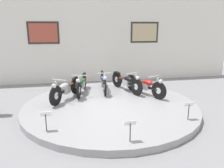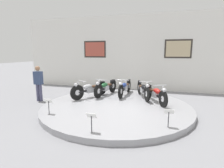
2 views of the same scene
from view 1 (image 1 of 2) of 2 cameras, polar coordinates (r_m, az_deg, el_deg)
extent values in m
plane|color=gray|center=(7.29, -0.40, -6.50)|extent=(60.00, 60.00, 0.00)
cylinder|color=#99999E|center=(7.25, -0.40, -5.83)|extent=(5.64, 5.64, 0.18)
cube|color=white|center=(10.74, -4.24, 12.11)|extent=(14.00, 0.20, 4.30)
cube|color=#2D2823|center=(10.62, -17.49, 12.62)|extent=(1.40, 0.02, 1.00)
cube|color=#B24C3D|center=(10.62, -17.49, 12.62)|extent=(1.24, 0.02, 0.84)
cube|color=#2D2823|center=(11.15, 8.50, 13.20)|extent=(1.40, 0.02, 1.00)
cube|color=#C6B289|center=(11.14, 8.50, 13.19)|extent=(1.24, 0.02, 0.84)
cylinder|color=black|center=(7.18, -14.50, -2.99)|extent=(0.37, 0.60, 0.66)
cylinder|color=silver|center=(7.18, -14.50, -2.99)|extent=(0.17, 0.23, 0.23)
cylinder|color=black|center=(8.29, -9.47, -0.33)|extent=(0.37, 0.60, 0.66)
cylinder|color=silver|center=(8.29, -9.47, -0.33)|extent=(0.17, 0.23, 0.23)
cube|color=black|center=(7.73, -11.80, -1.57)|extent=(0.67, 1.12, 0.07)
cube|color=silver|center=(7.69, -11.96, -1.50)|extent=(0.33, 0.38, 0.24)
ellipsoid|color=#B2B5BA|center=(7.56, -12.40, -0.54)|extent=(0.43, 0.53, 0.20)
cube|color=#472D1E|center=(7.87, -11.05, -0.16)|extent=(0.33, 0.38, 0.07)
cube|color=black|center=(8.23, -9.55, 1.55)|extent=(0.26, 0.36, 0.06)
cylinder|color=silver|center=(7.24, -13.97, -1.15)|extent=(0.16, 0.24, 0.54)
cylinder|color=silver|center=(7.27, -13.64, 1.04)|extent=(0.49, 0.29, 0.03)
sphere|color=silver|center=(7.04, -14.94, -0.49)|extent=(0.15, 0.15, 0.15)
cylinder|color=black|center=(7.67, -8.69, -1.55)|extent=(0.19, 0.65, 0.65)
cylinder|color=silver|center=(7.67, -8.69, -1.55)|extent=(0.11, 0.24, 0.23)
cylinder|color=black|center=(8.96, -7.22, 0.88)|extent=(0.19, 0.65, 0.65)
cylinder|color=silver|center=(8.96, -7.22, 0.88)|extent=(0.11, 0.24, 0.23)
cube|color=black|center=(8.31, -7.90, -0.24)|extent=(0.32, 1.23, 0.07)
cube|color=silver|center=(8.27, -7.95, -0.18)|extent=(0.26, 0.35, 0.24)
ellipsoid|color=#1E562D|center=(8.13, -8.10, 0.73)|extent=(0.31, 0.52, 0.20)
cube|color=#472D1E|center=(8.49, -7.70, 1.06)|extent=(0.26, 0.35, 0.07)
cube|color=black|center=(8.90, -7.28, 2.62)|extent=(0.17, 0.37, 0.06)
cylinder|color=silver|center=(7.76, -8.56, 0.18)|extent=(0.09, 0.25, 0.54)
cylinder|color=silver|center=(7.80, -8.50, 2.23)|extent=(0.54, 0.14, 0.03)
sphere|color=silver|center=(7.53, -8.87, 0.81)|extent=(0.15, 0.15, 0.15)
cylinder|color=black|center=(7.96, -1.85, -0.78)|extent=(0.10, 0.66, 0.66)
cylinder|color=silver|center=(7.96, -1.85, -0.78)|extent=(0.08, 0.23, 0.23)
cylinder|color=black|center=(9.26, -2.59, 1.45)|extent=(0.10, 0.66, 0.66)
cylinder|color=silver|center=(9.26, -2.59, 1.45)|extent=(0.08, 0.23, 0.23)
cube|color=black|center=(8.61, -2.25, 0.42)|extent=(0.15, 1.24, 0.07)
cube|color=silver|center=(8.57, -2.23, 0.49)|extent=(0.22, 0.33, 0.24)
ellipsoid|color=navy|center=(8.43, -2.18, 1.37)|extent=(0.25, 0.49, 0.20)
cube|color=#472D1E|center=(8.79, -2.37, 1.66)|extent=(0.22, 0.33, 0.07)
cube|color=black|center=(9.20, -2.61, 3.14)|extent=(0.12, 0.37, 0.06)
cylinder|color=silver|center=(8.05, -1.96, 0.88)|extent=(0.06, 0.25, 0.54)
cylinder|color=silver|center=(8.10, -2.04, 2.85)|extent=(0.54, 0.07, 0.03)
sphere|color=silver|center=(7.82, -1.83, 1.51)|extent=(0.15, 0.15, 0.15)
cylinder|color=black|center=(8.03, 6.40, -0.70)|extent=(0.28, 0.64, 0.66)
cylinder|color=silver|center=(8.03, 6.40, -0.70)|extent=(0.14, 0.24, 0.23)
cylinder|color=black|center=(9.10, 1.30, 1.25)|extent=(0.28, 0.64, 0.66)
cylinder|color=silver|center=(9.10, 1.30, 1.25)|extent=(0.14, 0.24, 0.23)
cube|color=black|center=(8.55, 3.69, 0.33)|extent=(0.49, 1.19, 0.07)
cube|color=silver|center=(8.52, 3.85, 0.41)|extent=(0.30, 0.37, 0.24)
ellipsoid|color=black|center=(8.40, 4.25, 1.32)|extent=(0.37, 0.53, 0.20)
cube|color=#472D1E|center=(8.70, 2.89, 1.54)|extent=(0.30, 0.37, 0.07)
cube|color=black|center=(9.04, 1.31, 2.98)|extent=(0.22, 0.37, 0.06)
cylinder|color=silver|center=(8.09, 5.81, 0.90)|extent=(0.13, 0.25, 0.54)
cylinder|color=silver|center=(8.12, 5.41, 2.84)|extent=(0.52, 0.22, 0.03)
sphere|color=silver|center=(7.90, 6.73, 1.58)|extent=(0.15, 0.15, 0.15)
cylinder|color=black|center=(7.72, 12.12, -1.69)|extent=(0.34, 0.59, 0.63)
cylinder|color=silver|center=(7.72, 12.12, -1.69)|extent=(0.16, 0.23, 0.22)
cylinder|color=black|center=(8.62, 5.29, 0.30)|extent=(0.34, 0.59, 0.63)
cylinder|color=silver|center=(8.62, 5.29, 0.30)|extent=(0.16, 0.23, 0.22)
cube|color=black|center=(8.16, 8.52, -0.64)|extent=(0.63, 1.14, 0.07)
cube|color=silver|center=(8.12, 8.73, -0.57)|extent=(0.32, 0.38, 0.24)
ellipsoid|color=red|center=(8.02, 9.29, 0.39)|extent=(0.42, 0.53, 0.20)
cube|color=#472D1E|center=(8.27, 7.46, 0.61)|extent=(0.32, 0.38, 0.07)
cube|color=black|center=(8.56, 5.34, 2.04)|extent=(0.25, 0.37, 0.06)
cylinder|color=silver|center=(7.76, 11.37, -0.03)|extent=(0.15, 0.24, 0.54)
cylinder|color=silver|center=(7.77, 10.87, 1.98)|extent=(0.49, 0.28, 0.03)
sphere|color=silver|center=(7.60, 12.60, 0.67)|extent=(0.15, 0.15, 0.15)
cylinder|color=#333338|center=(5.59, -16.85, -9.65)|extent=(0.02, 0.02, 0.42)
cube|color=white|center=(5.50, -17.03, -7.51)|extent=(0.26, 0.11, 0.15)
cylinder|color=#333338|center=(4.92, 4.77, -12.50)|extent=(0.02, 0.02, 0.42)
cube|color=white|center=(4.82, 4.83, -10.12)|extent=(0.26, 0.11, 0.15)
cylinder|color=#333338|center=(6.34, 19.35, -6.91)|extent=(0.02, 0.02, 0.42)
cube|color=white|center=(6.26, 19.52, -5.00)|extent=(0.26, 0.11, 0.15)
camera|label=2|loc=(2.90, 70.28, -4.66)|focal=28.00mm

